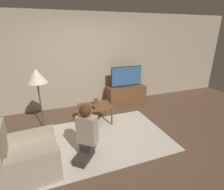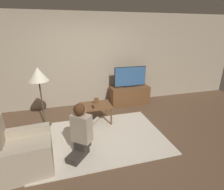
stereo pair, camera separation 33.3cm
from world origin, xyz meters
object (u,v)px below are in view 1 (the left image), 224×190
object	(u,v)px
tv	(126,76)
person_kneeling	(87,130)
floor_lamp	(37,78)
armchair	(26,159)
coffee_table	(95,108)

from	to	relation	value
tv	person_kneeling	world-z (taller)	tv
floor_lamp	person_kneeling	distance (m)	1.59
tv	floor_lamp	xyz separation A→B (m)	(-2.39, -0.73, 0.34)
floor_lamp	person_kneeling	xyz separation A→B (m)	(0.74, -1.23, -0.68)
armchair	person_kneeling	bearing A→B (deg)	-88.24
tv	armchair	bearing A→B (deg)	-141.73
person_kneeling	armchair	bearing A→B (deg)	46.80
tv	coffee_table	distance (m)	1.57
floor_lamp	armchair	size ratio (longest dim) A/B	1.52
person_kneeling	floor_lamp	bearing A→B (deg)	-18.97
floor_lamp	armchair	world-z (taller)	floor_lamp
coffee_table	person_kneeling	xyz separation A→B (m)	(-0.45, -1.07, 0.10)
armchair	coffee_table	bearing A→B (deg)	-55.09
armchair	tv	bearing A→B (deg)	-56.56
tv	floor_lamp	bearing A→B (deg)	-163.07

